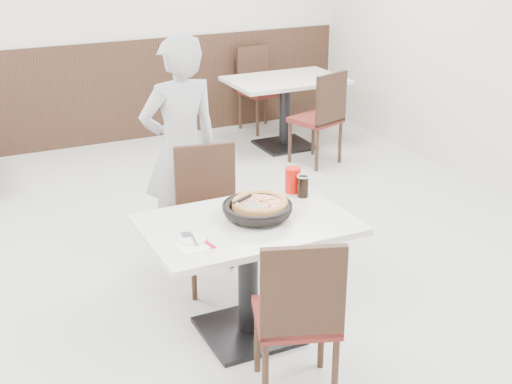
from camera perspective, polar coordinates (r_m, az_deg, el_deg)
name	(u,v)px	position (r m, az deg, el deg)	size (l,w,h in m)	color
floor	(217,284)	(4.99, -3.11, -7.39)	(7.00, 7.00, 0.00)	#A6A6A1
wall_back	(83,14)	(7.77, -13.66, 13.65)	(6.00, 0.04, 2.80)	beige
wainscot_back	(91,95)	(7.91, -13.08, 7.55)	(5.90, 0.03, 1.10)	black
main_table	(248,279)	(4.27, -0.64, -6.96)	(1.20, 0.80, 0.75)	silver
chair_near	(296,313)	(3.75, 3.19, -9.64)	(0.42, 0.42, 0.95)	black
chair_far	(213,220)	(4.80, -3.48, -2.27)	(0.42, 0.42, 0.95)	black
trivet	(259,214)	(4.15, 0.25, -1.81)	(0.12, 0.12, 0.04)	black
pizza_pan	(257,211)	(4.13, 0.11, -1.55)	(0.39, 0.39, 0.01)	black
pizza	(260,205)	(4.17, 0.33, -1.06)	(0.33, 0.33, 0.02)	#BC8648
pizza_server	(254,206)	(4.07, -0.13, -1.15)	(0.08, 0.10, 0.00)	white
napkin	(193,245)	(3.83, -5.04, -4.28)	(0.16, 0.16, 0.00)	white
side_plate	(193,238)	(3.89, -5.08, -3.73)	(0.16, 0.16, 0.01)	silver
fork	(194,240)	(3.86, -4.98, -3.83)	(0.02, 0.16, 0.00)	white
cola_glass	(303,187)	(4.44, 3.77, 0.42)	(0.07, 0.07, 0.13)	black
red_cup	(293,180)	(4.50, 2.96, 0.97)	(0.10, 0.10, 0.16)	#C10E08
diner_person	(180,148)	(5.14, -6.07, 3.48)	(0.60, 0.39, 1.65)	#A9A8AE
bg_table_right	(285,113)	(7.69, 2.33, 6.34)	(1.20, 0.80, 0.75)	silver
bg_chair_right_near	(316,117)	(7.18, 4.80, 5.97)	(0.42, 0.42, 0.95)	black
bg_chair_right_far	(262,90)	(8.26, 0.46, 8.16)	(0.42, 0.42, 0.95)	black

